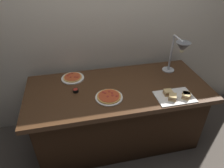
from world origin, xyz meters
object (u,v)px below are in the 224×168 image
(heat_lamp, at_px, (180,50))
(pizza_plate_center, at_px, (73,78))
(sandwich_platter, at_px, (176,96))
(pizza_plate_front, at_px, (109,97))
(sauce_cup_near, at_px, (76,90))

(heat_lamp, bearing_deg, pizza_plate_center, 168.93)
(heat_lamp, height_order, sandwich_platter, heat_lamp)
(sandwich_platter, bearing_deg, heat_lamp, 65.29)
(pizza_plate_front, bearing_deg, sauce_cup_near, 151.54)
(heat_lamp, bearing_deg, sauce_cup_near, -177.95)
(pizza_plate_front, xyz_separation_m, sandwich_platter, (0.64, -0.14, 0.01))
(pizza_plate_center, bearing_deg, pizza_plate_front, -52.74)
(pizza_plate_front, relative_size, pizza_plate_center, 1.06)
(sauce_cup_near, bearing_deg, heat_lamp, 2.05)
(heat_lamp, distance_m, sauce_cup_near, 1.15)
(pizza_plate_front, bearing_deg, pizza_plate_center, 127.26)
(heat_lamp, relative_size, sauce_cup_near, 7.63)
(pizza_plate_center, height_order, sauce_cup_near, sauce_cup_near)
(pizza_plate_front, xyz_separation_m, sauce_cup_near, (-0.31, 0.17, 0.01))
(sandwich_platter, xyz_separation_m, sauce_cup_near, (-0.95, 0.30, -0.00))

